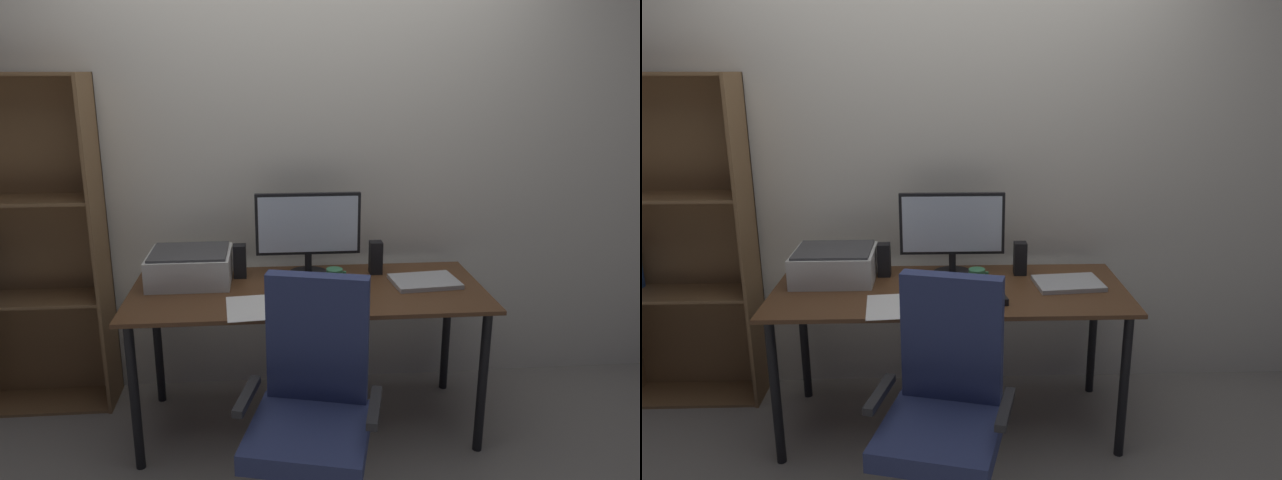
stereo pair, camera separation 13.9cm
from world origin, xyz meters
TOP-DOWN VIEW (x-y plane):
  - ground_plane at (0.00, 0.00)m, footprint 12.00×12.00m
  - back_wall at (0.00, 0.52)m, footprint 6.40×0.10m
  - desk at (0.00, 0.00)m, footprint 1.71×0.70m
  - monitor at (0.02, 0.21)m, footprint 0.53×0.20m
  - keyboard at (0.01, -0.18)m, footprint 0.29×0.11m
  - mouse at (0.23, -0.19)m, footprint 0.07×0.10m
  - coffee_mug at (0.13, 0.03)m, footprint 0.10×0.08m
  - laptop at (0.58, 0.02)m, footprint 0.34×0.26m
  - speaker_left at (-0.33, 0.20)m, footprint 0.06×0.07m
  - speaker_right at (0.36, 0.20)m, footprint 0.06×0.07m
  - printer at (-0.58, 0.15)m, footprint 0.40×0.34m
  - paper_sheet at (-0.27, -0.22)m, footprint 0.24×0.31m
  - office_chair at (-0.03, -0.70)m, footprint 0.57×0.56m
  - bookshelf at (-1.42, 0.35)m, footprint 0.73×0.28m

SIDE VIEW (x-z plane):
  - ground_plane at x=0.00m, z-range 0.00..0.00m
  - office_chair at x=-0.03m, z-range -0.05..0.96m
  - desk at x=0.00m, z-range 0.29..1.03m
  - paper_sheet at x=-0.27m, z-range 0.74..0.74m
  - keyboard at x=0.01m, z-range 0.74..0.76m
  - laptop at x=0.58m, z-range 0.74..0.76m
  - mouse at x=0.23m, z-range 0.74..0.77m
  - coffee_mug at x=0.13m, z-range 0.74..0.83m
  - printer at x=-0.58m, z-range 0.74..0.90m
  - speaker_left at x=-0.33m, z-range 0.74..0.91m
  - speaker_right at x=0.36m, z-range 0.74..0.91m
  - bookshelf at x=-1.42m, z-range -0.01..1.74m
  - monitor at x=0.02m, z-range 0.77..1.20m
  - back_wall at x=0.00m, z-range 0.00..2.60m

